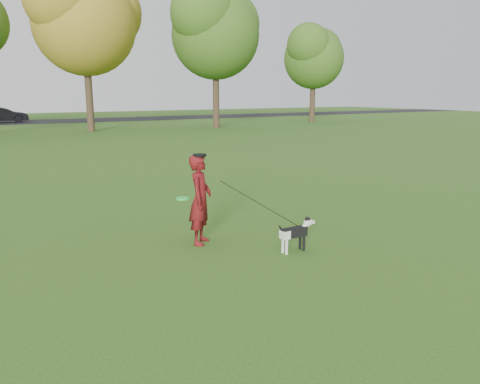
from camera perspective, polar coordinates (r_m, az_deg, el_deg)
ground at (r=8.18m, az=-0.22°, el=-6.82°), size 120.00×120.00×0.00m
road at (r=46.89m, az=-26.42°, el=7.60°), size 120.00×7.00×0.02m
man at (r=8.25m, az=-4.86°, el=-0.94°), size 0.67×0.69×1.60m
dog at (r=7.97m, az=6.90°, el=-4.75°), size 0.76×0.15×0.58m
car_mid at (r=46.83m, az=-26.88°, el=8.37°), size 4.01×1.48×1.31m
man_held_items at (r=8.13m, az=2.42°, el=-1.45°), size 1.78×1.34×1.22m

